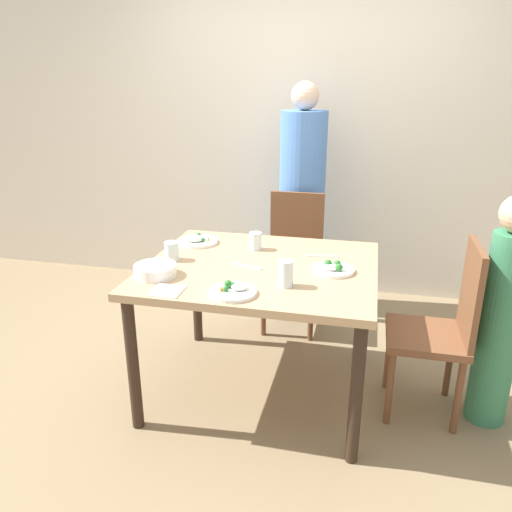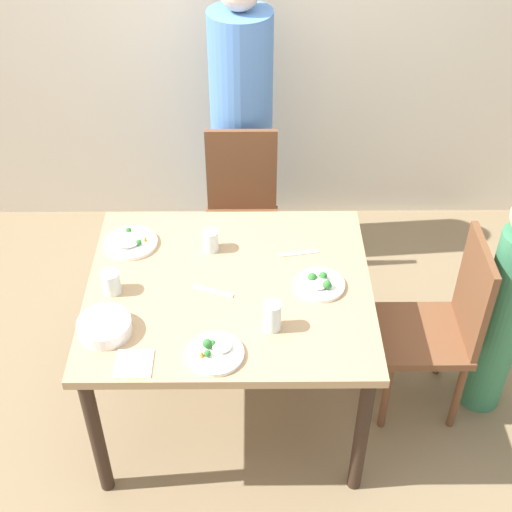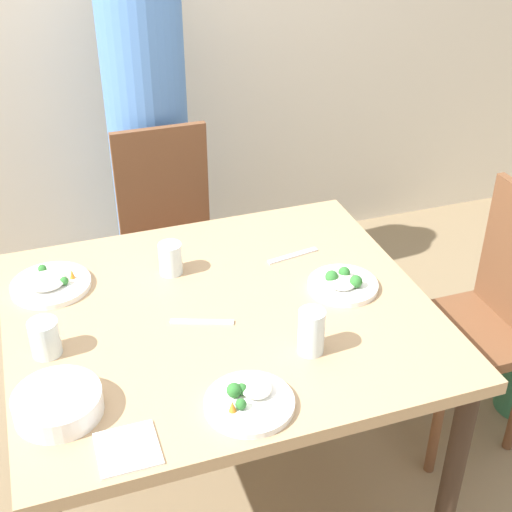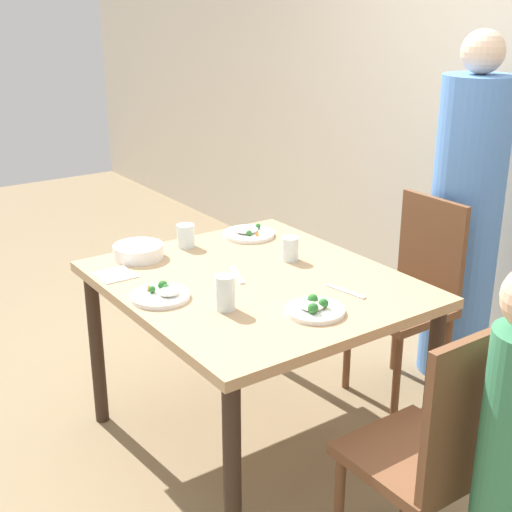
# 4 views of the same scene
# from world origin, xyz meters

# --- Properties ---
(ground_plane) EXTENTS (10.00, 10.00, 0.00)m
(ground_plane) POSITION_xyz_m (0.00, 0.00, 0.00)
(ground_plane) COLOR #847051
(wall_back) EXTENTS (10.00, 0.06, 2.70)m
(wall_back) POSITION_xyz_m (0.00, 1.61, 1.35)
(wall_back) COLOR beige
(wall_back) RESTS_ON ground_plane
(dining_table) EXTENTS (1.21, 1.06, 0.77)m
(dining_table) POSITION_xyz_m (0.00, 0.00, 0.68)
(dining_table) COLOR tan
(dining_table) RESTS_ON ground_plane
(chair_adult_spot) EXTENTS (0.40, 0.40, 0.95)m
(chair_adult_spot) POSITION_xyz_m (0.04, 0.87, 0.51)
(chair_adult_spot) COLOR brown
(chair_adult_spot) RESTS_ON ground_plane
(chair_child_spot) EXTENTS (0.40, 0.40, 0.95)m
(chair_child_spot) POSITION_xyz_m (0.95, 0.02, 0.51)
(chair_child_spot) COLOR brown
(chair_child_spot) RESTS_ON ground_plane
(person_adult) EXTENTS (0.34, 0.34, 1.69)m
(person_adult) POSITION_xyz_m (0.04, 1.21, 0.78)
(person_adult) COLOR #5184D1
(person_adult) RESTS_ON ground_plane
(person_child) EXTENTS (0.20, 0.20, 1.21)m
(person_child) POSITION_xyz_m (1.22, 0.02, 0.59)
(person_child) COLOR #387F56
(person_child) RESTS_ON ground_plane
(bowl_curry) EXTENTS (0.21, 0.21, 0.06)m
(bowl_curry) POSITION_xyz_m (-0.48, -0.27, 0.80)
(bowl_curry) COLOR white
(bowl_curry) RESTS_ON dining_table
(plate_rice_adult) EXTENTS (0.22, 0.22, 0.06)m
(plate_rice_adult) POSITION_xyz_m (-0.04, -0.39, 0.78)
(plate_rice_adult) COLOR white
(plate_rice_adult) RESTS_ON dining_table
(plate_rice_child) EXTENTS (0.24, 0.24, 0.05)m
(plate_rice_child) POSITION_xyz_m (-0.45, 0.28, 0.78)
(plate_rice_child) COLOR white
(plate_rice_child) RESTS_ON dining_table
(plate_noodles) EXTENTS (0.21, 0.21, 0.06)m
(plate_noodles) POSITION_xyz_m (0.38, -0.01, 0.78)
(plate_noodles) COLOR white
(plate_noodles) RESTS_ON dining_table
(glass_water_tall) EXTENTS (0.07, 0.07, 0.10)m
(glass_water_tall) POSITION_xyz_m (-0.09, 0.24, 0.82)
(glass_water_tall) COLOR silver
(glass_water_tall) RESTS_ON dining_table
(glass_water_short) EXTENTS (0.08, 0.08, 0.10)m
(glass_water_short) POSITION_xyz_m (-0.49, -0.03, 0.82)
(glass_water_short) COLOR silver
(glass_water_short) RESTS_ON dining_table
(glass_water_center) EXTENTS (0.07, 0.07, 0.13)m
(glass_water_center) POSITION_xyz_m (0.18, -0.25, 0.83)
(glass_water_center) COLOR silver
(glass_water_center) RESTS_ON dining_table
(napkin_folded) EXTENTS (0.14, 0.14, 0.01)m
(napkin_folded) POSITION_xyz_m (-0.35, -0.44, 0.77)
(napkin_folded) COLOR white
(napkin_folded) RESTS_ON dining_table
(fork_steel) EXTENTS (0.18, 0.08, 0.01)m
(fork_steel) POSITION_xyz_m (-0.07, -0.04, 0.77)
(fork_steel) COLOR silver
(fork_steel) RESTS_ON dining_table
(spoon_steel) EXTENTS (0.18, 0.05, 0.01)m
(spoon_steel) POSITION_xyz_m (0.31, 0.21, 0.77)
(spoon_steel) COLOR silver
(spoon_steel) RESTS_ON dining_table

